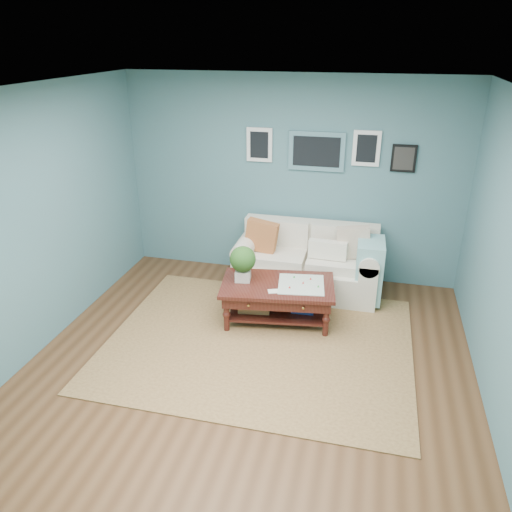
% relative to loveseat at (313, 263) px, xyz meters
% --- Properties ---
extents(room_shell, '(5.00, 5.02, 2.70)m').
position_rel_loveseat_xyz_m(room_shell, '(-0.40, -1.97, 0.97)').
color(room_shell, brown).
rests_on(room_shell, ground).
extents(area_rug, '(3.29, 2.63, 0.01)m').
position_rel_loveseat_xyz_m(area_rug, '(-0.40, -1.39, -0.39)').
color(area_rug, brown).
rests_on(area_rug, ground).
extents(loveseat, '(1.88, 0.85, 0.96)m').
position_rel_loveseat_xyz_m(loveseat, '(0.00, 0.00, 0.00)').
color(loveseat, beige).
rests_on(loveseat, ground).
extents(coffee_table, '(1.39, 0.93, 0.91)m').
position_rel_loveseat_xyz_m(coffee_table, '(-0.37, -0.88, 0.01)').
color(coffee_table, '#330D0A').
rests_on(coffee_table, ground).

